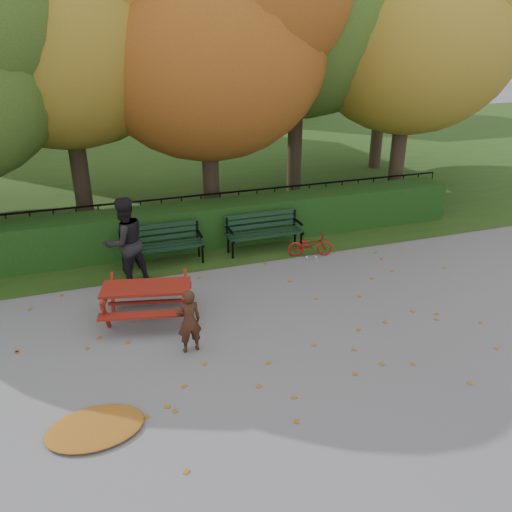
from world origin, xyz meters
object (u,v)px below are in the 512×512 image
object	(u,v)px
bicycle	(310,245)
child	(189,321)
bench_left	(161,242)
adult	(125,242)
bench_right	(264,229)
tree_c	(222,29)
picnic_table	(147,294)
tree_e	(429,19)
tree_g	(401,14)
tree_b	(72,1)

from	to	relation	value
bicycle	child	bearing A→B (deg)	145.51
bench_left	adult	xyz separation A→B (m)	(-0.82, -0.80, 0.40)
bench_left	bench_right	xyz separation A→B (m)	(2.40, 0.00, 0.00)
tree_c	picnic_table	size ratio (longest dim) A/B	4.51
bench_left	bicycle	xyz separation A→B (m)	(3.28, -0.70, -0.25)
tree_c	bicycle	bearing A→B (deg)	-68.77
tree_c	bench_right	xyz separation A→B (m)	(0.27, -2.26, -4.30)
tree_e	bench_left	distance (m)	9.29
tree_g	bench_left	distance (m)	12.37
adult	bicycle	bearing A→B (deg)	156.92
tree_g	child	bearing A→B (deg)	-135.53
tree_e	bench_right	world-z (taller)	tree_e
child	adult	world-z (taller)	adult
tree_g	bench_left	world-z (taller)	tree_g
picnic_table	child	size ratio (longest dim) A/B	1.63
tree_c	child	world-z (taller)	tree_c
bench_right	bicycle	bearing A→B (deg)	-38.43
tree_g	adult	size ratio (longest dim) A/B	4.63
picnic_table	adult	world-z (taller)	adult
tree_c	tree_e	xyz separation A→B (m)	(5.69, -0.19, 0.26)
tree_b	bench_left	distance (m)	5.87
tree_e	child	distance (m)	10.76
tree_e	tree_g	xyz separation A→B (m)	(1.81, 3.99, 0.29)
bench_right	adult	size ratio (longest dim) A/B	0.98
tree_g	adult	world-z (taller)	tree_g
tree_e	tree_b	bearing A→B (deg)	173.79
bench_left	adult	distance (m)	1.21
bench_left	bench_right	bearing A→B (deg)	0.00
bench_left	bench_right	world-z (taller)	same
bench_left	bicycle	size ratio (longest dim) A/B	1.75
tree_e	picnic_table	size ratio (longest dim) A/B	4.60
tree_g	child	size ratio (longest dim) A/B	7.85
tree_e	bench_right	bearing A→B (deg)	-159.13
tree_b	bicycle	size ratio (longest dim) A/B	8.56
tree_e	bicycle	bearing A→B (deg)	-148.60
picnic_table	adult	bearing A→B (deg)	109.69
bench_right	bicycle	world-z (taller)	bench_right
bench_left	bicycle	distance (m)	3.37
child	picnic_table	bearing A→B (deg)	-73.33
child	tree_g	bearing A→B (deg)	-140.84
bench_left	child	xyz separation A→B (m)	(-0.15, -3.55, 0.02)
tree_c	bench_right	distance (m)	4.87
tree_c	bicycle	size ratio (longest dim) A/B	7.79
tree_g	bicycle	distance (m)	10.59
bicycle	bench_left	bearing A→B (deg)	93.81
tree_g	child	xyz separation A→B (m)	(-9.79, -9.61, -4.83)
child	bench_right	bearing A→B (deg)	-131.04
tree_c	picnic_table	world-z (taller)	tree_c
child	tree_b	bearing A→B (deg)	-86.77
bench_right	adult	xyz separation A→B (m)	(-3.22, -0.80, 0.40)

